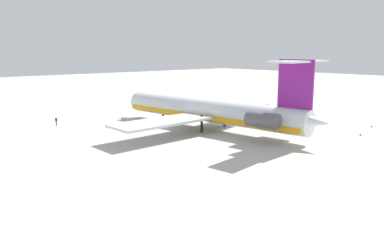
{
  "coord_description": "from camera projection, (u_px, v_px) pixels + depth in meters",
  "views": [
    {
      "loc": [
        -52.59,
        56.77,
        14.45
      ],
      "look_at": [
        -2.42,
        13.43,
        3.11
      ],
      "focal_mm": 34.83,
      "sensor_mm": 36.0,
      "label": 1
    }
  ],
  "objects": [
    {
      "name": "ground",
      "position": [
        233.0,
        121.0,
        78.24
      ],
      "size": [
        355.4,
        355.4,
        0.0
      ],
      "primitive_type": "plane",
      "color": "#B7B5AD"
    },
    {
      "name": "main_jetliner",
      "position": [
        213.0,
        111.0,
        68.91
      ],
      "size": [
        45.5,
        40.3,
        13.26
      ],
      "rotation": [
        0.0,
        0.0,
        0.13
      ],
      "color": "silver",
      "rests_on": "ground"
    },
    {
      "name": "ground_crew_near_nose",
      "position": [
        188.0,
        103.0,
        97.33
      ],
      "size": [
        0.29,
        0.47,
        1.84
      ],
      "rotation": [
        0.0,
        0.0,
        3.23
      ],
      "color": "black",
      "rests_on": "ground"
    },
    {
      "name": "ground_crew_near_tail",
      "position": [
        209.0,
        102.0,
        100.65
      ],
      "size": [
        0.27,
        0.4,
        1.67
      ],
      "rotation": [
        0.0,
        0.0,
        2.8
      ],
      "color": "black",
      "rests_on": "ground"
    },
    {
      "name": "ground_crew_portside",
      "position": [
        56.0,
        120.0,
        73.37
      ],
      "size": [
        0.32,
        0.34,
        1.72
      ],
      "rotation": [
        0.0,
        0.0,
        5.55
      ],
      "color": "black",
      "rests_on": "ground"
    },
    {
      "name": "safety_cone_nose",
      "position": [
        361.0,
        134.0,
        64.46
      ],
      "size": [
        0.4,
        0.4,
        0.55
      ],
      "primitive_type": "cone",
      "color": "#EA590F",
      "rests_on": "ground"
    },
    {
      "name": "safety_cone_wingtip",
      "position": [
        372.0,
        126.0,
        71.91
      ],
      "size": [
        0.4,
        0.4,
        0.55
      ],
      "primitive_type": "cone",
      "color": "#EA590F",
      "rests_on": "ground"
    },
    {
      "name": "safety_cone_tail",
      "position": [
        180.0,
        105.0,
        100.04
      ],
      "size": [
        0.4,
        0.4,
        0.55
      ],
      "primitive_type": "cone",
      "color": "#EA590F",
      "rests_on": "ground"
    },
    {
      "name": "taxiway_centreline",
      "position": [
        240.0,
        123.0,
        76.1
      ],
      "size": [
        82.34,
        14.73,
        0.01
      ],
      "primitive_type": "cube",
      "rotation": [
        0.0,
        0.0,
        0.17
      ],
      "color": "gold",
      "rests_on": "ground"
    }
  ]
}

